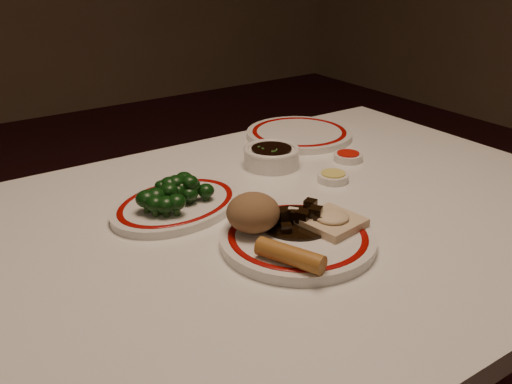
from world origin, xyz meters
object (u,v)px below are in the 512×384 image
object	(u,v)px
spring_roll	(290,255)
broccoli_pile	(175,191)
main_plate	(298,239)
broccoli_plate	(177,205)
rice_mound	(253,212)
fried_wonton	(332,221)
dining_table	(295,255)
stirfry_heap	(298,219)
soy_bowl	(271,157)

from	to	relation	value
spring_roll	broccoli_pile	distance (m)	0.29
main_plate	broccoli_pile	xyz separation A→B (m)	(-0.11, 0.22, 0.03)
main_plate	broccoli_plate	xyz separation A→B (m)	(-0.10, 0.23, -0.00)
rice_mound	spring_roll	size ratio (longest dim) A/B	0.82
fried_wonton	broccoli_pile	size ratio (longest dim) A/B	0.69
dining_table	main_plate	size ratio (longest dim) A/B	3.92
spring_roll	fried_wonton	xyz separation A→B (m)	(0.13, 0.06, -0.00)
dining_table	main_plate	distance (m)	0.16
spring_roll	dining_table	bearing A→B (deg)	26.69
dining_table	fried_wonton	distance (m)	0.16
main_plate	stirfry_heap	size ratio (longest dim) A/B	2.42
dining_table	broccoli_pile	size ratio (longest dim) A/B	8.15
stirfry_heap	soy_bowl	size ratio (longest dim) A/B	1.05
dining_table	stirfry_heap	world-z (taller)	stirfry_heap
spring_roll	stirfry_heap	bearing A→B (deg)	23.88
stirfry_heap	soy_bowl	world-z (taller)	stirfry_heap
broccoli_plate	broccoli_pile	size ratio (longest dim) A/B	2.10
broccoli_pile	dining_table	bearing A→B (deg)	-35.21
rice_mound	broccoli_pile	world-z (taller)	rice_mound
stirfry_heap	soy_bowl	bearing A→B (deg)	62.45
fried_wonton	broccoli_pile	xyz separation A→B (m)	(-0.17, 0.23, 0.01)
broccoli_plate	broccoli_pile	bearing A→B (deg)	-133.00
dining_table	stirfry_heap	distance (m)	0.14
spring_roll	soy_bowl	size ratio (longest dim) A/B	0.89
rice_mound	soy_bowl	world-z (taller)	rice_mound
fried_wonton	soy_bowl	size ratio (longest dim) A/B	0.85
stirfry_heap	spring_roll	bearing A→B (deg)	-133.66
stirfry_heap	soy_bowl	distance (m)	0.31
soy_bowl	fried_wonton	bearing A→B (deg)	-108.26
dining_table	soy_bowl	world-z (taller)	soy_bowl
rice_mound	fried_wonton	bearing A→B (deg)	-28.59
stirfry_heap	dining_table	bearing A→B (deg)	53.65
spring_roll	broccoli_plate	xyz separation A→B (m)	(-0.04, 0.29, -0.02)
dining_table	main_plate	bearing A→B (deg)	-127.22
rice_mound	main_plate	bearing A→B (deg)	-48.50
main_plate	broccoli_pile	bearing A→B (deg)	115.28
rice_mound	broccoli_plate	bearing A→B (deg)	106.46
dining_table	broccoli_pile	distance (m)	0.26
rice_mound	broccoli_plate	size ratio (longest dim) A/B	0.29
broccoli_plate	soy_bowl	distance (m)	0.28
broccoli_plate	soy_bowl	size ratio (longest dim) A/B	2.56
broccoli_plate	rice_mound	bearing A→B (deg)	-73.54
spring_roll	soy_bowl	bearing A→B (deg)	35.24
broccoli_plate	soy_bowl	xyz separation A→B (m)	(0.27, 0.08, 0.01)
fried_wonton	main_plate	bearing A→B (deg)	174.00
dining_table	fried_wonton	xyz separation A→B (m)	(-0.01, -0.10, 0.12)
stirfry_heap	broccoli_pile	distance (m)	0.23
fried_wonton	spring_roll	bearing A→B (deg)	-156.64
fried_wonton	stirfry_heap	distance (m)	0.06
main_plate	stirfry_heap	bearing A→B (deg)	51.02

